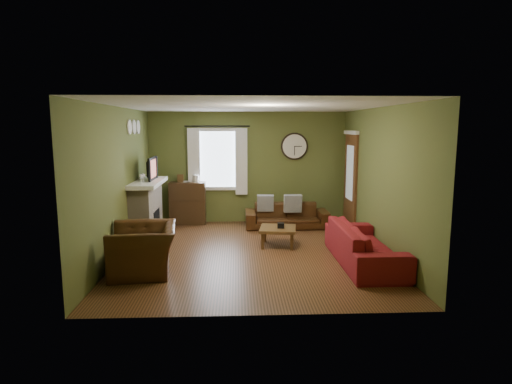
{
  "coord_description": "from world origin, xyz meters",
  "views": [
    {
      "loc": [
        -0.25,
        -7.47,
        2.26
      ],
      "look_at": [
        0.1,
        0.4,
        1.05
      ],
      "focal_mm": 30.0,
      "sensor_mm": 36.0,
      "label": 1
    }
  ],
  "objects_px": {
    "armchair": "(144,249)",
    "coffee_table": "(278,237)",
    "bookshelf": "(188,203)",
    "sofa_brown": "(287,216)",
    "sofa_red": "(364,245)"
  },
  "relations": [
    {
      "from": "sofa_brown",
      "to": "armchair",
      "type": "relative_size",
      "value": 1.64
    },
    {
      "from": "armchair",
      "to": "coffee_table",
      "type": "height_order",
      "value": "armchair"
    },
    {
      "from": "armchair",
      "to": "bookshelf",
      "type": "bearing_deg",
      "value": 167.2
    },
    {
      "from": "armchair",
      "to": "sofa_red",
      "type": "bearing_deg",
      "value": 86.88
    },
    {
      "from": "sofa_red",
      "to": "armchair",
      "type": "relative_size",
      "value": 1.94
    },
    {
      "from": "sofa_red",
      "to": "sofa_brown",
      "type": "bearing_deg",
      "value": 20.58
    },
    {
      "from": "bookshelf",
      "to": "armchair",
      "type": "relative_size",
      "value": 0.87
    },
    {
      "from": "sofa_brown",
      "to": "coffee_table",
      "type": "bearing_deg",
      "value": -102.89
    },
    {
      "from": "sofa_brown",
      "to": "armchair",
      "type": "height_order",
      "value": "armchair"
    },
    {
      "from": "sofa_red",
      "to": "armchair",
      "type": "distance_m",
      "value": 3.57
    },
    {
      "from": "sofa_red",
      "to": "coffee_table",
      "type": "bearing_deg",
      "value": 49.78
    },
    {
      "from": "coffee_table",
      "to": "sofa_red",
      "type": "bearing_deg",
      "value": -40.22
    },
    {
      "from": "bookshelf",
      "to": "coffee_table",
      "type": "relative_size",
      "value": 1.46
    },
    {
      "from": "bookshelf",
      "to": "sofa_brown",
      "type": "relative_size",
      "value": 0.53
    },
    {
      "from": "bookshelf",
      "to": "coffee_table",
      "type": "bearing_deg",
      "value": -45.53
    }
  ]
}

